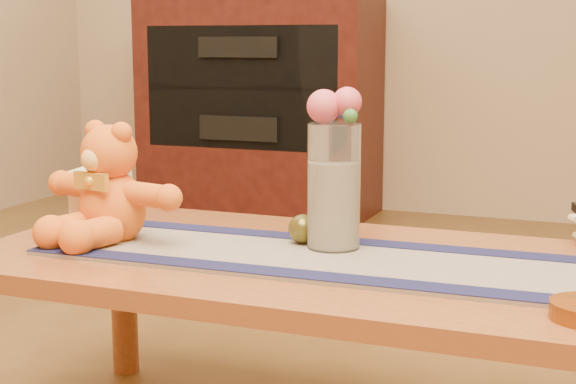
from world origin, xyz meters
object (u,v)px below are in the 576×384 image
at_px(glass_vase, 334,186).
at_px(bronze_ball, 303,229).
at_px(teddy_bear, 112,184).
at_px(pillar_candle, 101,197).

xyz_separation_m(glass_vase, bronze_ball, (-0.07, 0.01, -0.10)).
height_order(glass_vase, bronze_ball, glass_vase).
relative_size(glass_vase, bronze_ball, 4.13).
distance_m(teddy_bear, pillar_candle, 0.15).
height_order(pillar_candle, bronze_ball, pillar_candle).
relative_size(pillar_candle, glass_vase, 0.51).
xyz_separation_m(pillar_candle, bronze_ball, (0.50, 0.00, -0.04)).
distance_m(teddy_bear, glass_vase, 0.49).
relative_size(pillar_candle, bronze_ball, 2.12).
distance_m(pillar_candle, bronze_ball, 0.50).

